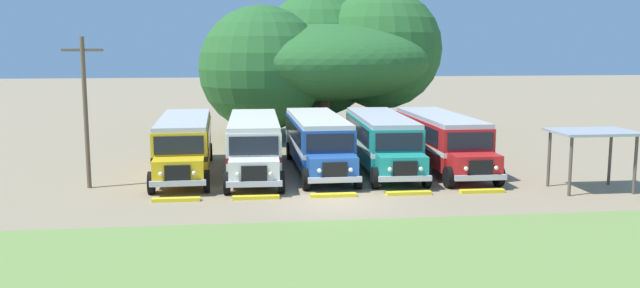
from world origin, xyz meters
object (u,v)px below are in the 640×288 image
parked_bus_slot_4 (441,139)px  utility_pole (85,108)px  waiting_shelter (593,136)px  broad_shade_tree (323,59)px  parked_bus_slot_3 (382,139)px  parked_bus_slot_1 (254,142)px  parked_bus_slot_0 (184,142)px  parked_bus_slot_2 (318,140)px

parked_bus_slot_4 → utility_pole: utility_pole is taller
waiting_shelter → broad_shade_tree: bearing=115.5°
parked_bus_slot_3 → parked_bus_slot_4: size_ratio=1.00×
parked_bus_slot_1 → broad_shade_tree: (5.38, 14.10, 3.96)m
broad_shade_tree → parked_bus_slot_1: bearing=-110.9°
parked_bus_slot_1 → parked_bus_slot_4: bearing=92.1°
parked_bus_slot_3 → broad_shade_tree: bearing=-172.7°
parked_bus_slot_0 → parked_bus_slot_1: bearing=79.9°
broad_shade_tree → waiting_shelter: size_ratio=4.91×
parked_bus_slot_4 → broad_shade_tree: 15.20m
broad_shade_tree → utility_pole: (-13.00, -16.86, -1.85)m
parked_bus_slot_3 → broad_shade_tree: (-1.35, 13.76, 3.96)m
parked_bus_slot_0 → parked_bus_slot_3: bearing=87.5°
parked_bus_slot_0 → waiting_shelter: bearing=69.1°
broad_shade_tree → parked_bus_slot_2: bearing=-98.5°
broad_shade_tree → waiting_shelter: (9.58, -20.09, -3.09)m
parked_bus_slot_1 → parked_bus_slot_3: size_ratio=1.00×
utility_pole → waiting_shelter: (22.58, -3.23, -1.23)m
parked_bus_slot_0 → parked_bus_slot_2: same height
parked_bus_slot_3 → waiting_shelter: 10.42m
parked_bus_slot_2 → parked_bus_slot_4: same height
parked_bus_slot_3 → utility_pole: bearing=-76.1°
parked_bus_slot_1 → utility_pole: size_ratio=1.58×
parked_bus_slot_1 → parked_bus_slot_2: bearing=99.2°
parked_bus_slot_4 → broad_shade_tree: bearing=-162.6°
broad_shade_tree → parked_bus_slot_0: bearing=-123.3°
parked_bus_slot_4 → parked_bus_slot_0: bearing=-92.3°
waiting_shelter → utility_pole: bearing=171.9°
waiting_shelter → parked_bus_slot_0: bearing=160.6°
parked_bus_slot_1 → parked_bus_slot_2: 3.38m
parked_bus_slot_0 → waiting_shelter: parked_bus_slot_0 is taller
parked_bus_slot_4 → waiting_shelter: parked_bus_slot_4 is taller
parked_bus_slot_3 → waiting_shelter: size_ratio=3.02×
broad_shade_tree → waiting_shelter: bearing=-64.5°
parked_bus_slot_1 → waiting_shelter: parked_bus_slot_1 is taller
parked_bus_slot_0 → parked_bus_slot_3: (10.27, -0.20, 0.00)m
parked_bus_slot_2 → parked_bus_slot_3: (3.39, -0.12, 0.00)m
parked_bus_slot_3 → parked_bus_slot_4: 3.19m
parked_bus_slot_0 → parked_bus_slot_1: (3.54, -0.54, 0.00)m
parked_bus_slot_0 → utility_pole: (-4.08, -3.29, 2.10)m
parked_bus_slot_0 → parked_bus_slot_2: bearing=87.9°
parked_bus_slot_1 → utility_pole: bearing=-68.8°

